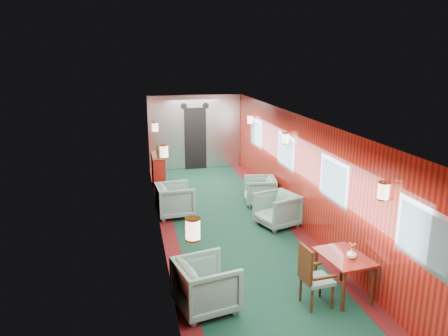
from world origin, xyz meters
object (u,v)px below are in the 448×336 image
Objects in this scene: side_chair at (312,274)px; armchair_right_far at (260,191)px; dining_table at (344,262)px; armchair_left_far at (175,200)px; armchair_right_near at (277,210)px; credenza at (158,172)px; armchair_left_near at (206,285)px.

armchair_right_far is at bearing 76.38° from side_chair.
armchair_left_far reaches higher than dining_table.
dining_table is 1.15× the size of armchair_left_far.
side_chair is at bearing -28.26° from armchair_right_near.
credenza is at bearing 99.53° from side_chair.
side_chair reaches higher than dining_table.
armchair_left_far is at bearing -135.67° from armchair_right_near.
armchair_right_far is (2.16, 0.38, -0.03)m from armchair_left_far.
armchair_right_far is (2.39, -1.79, -0.15)m from credenza.
dining_table is 1.27× the size of armchair_right_far.
armchair_left_near reaches higher than armchair_right_far.
armchair_left_near is (-1.53, 0.25, -0.14)m from side_chair.
armchair_left_far is 2.19m from armchair_right_far.
armchair_left_far is (-0.05, 3.93, -0.00)m from armchair_left_near.
credenza is (-1.82, 6.35, -0.03)m from side_chair.
armchair_left_near is 1.05× the size of armchair_right_near.
armchair_left_near is at bearing 170.70° from dining_table.
credenza reaches higher than armchair_left_far.
armchair_right_near is at bearing 73.94° from side_chair.
side_chair is 1.14× the size of armchair_left_near.
armchair_left_near is at bearing 176.19° from armchair_left_far.
credenza is at bearing -117.16° from armchair_right_far.
armchair_right_near is 1.06× the size of armchair_right_far.
armchair_left_far reaches higher than armchair_right_near.
armchair_left_far is at bearing -70.25° from armchair_right_far.
armchair_right_near is at bearing 83.90° from dining_table.
armchair_right_near is at bearing -121.57° from armchair_left_far.
armchair_right_far is (0.05, 1.46, -0.02)m from armchair_right_near.
dining_table is 2.93m from armchair_right_near.
side_chair is 6.61m from credenza.
side_chair is 4.60m from armchair_right_far.
dining_table is 1.14× the size of armchair_left_near.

